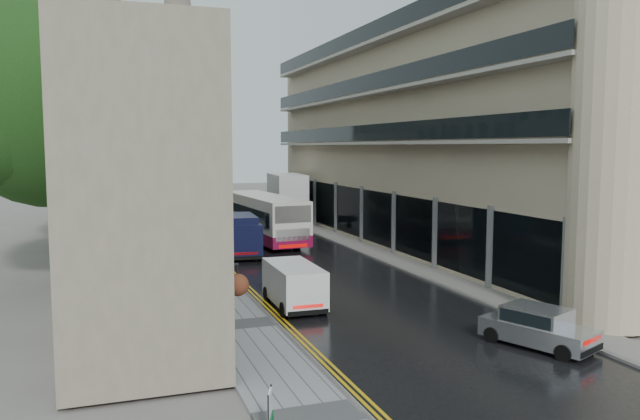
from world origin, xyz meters
TOP-DOWN VIEW (x-y plane):
  - road at (0.00, 27.50)m, footprint 9.00×85.00m
  - left_sidewalk at (-5.85, 27.50)m, footprint 2.70×85.00m
  - right_sidewalk at (5.40, 27.50)m, footprint 1.80×85.00m
  - old_shop_row at (-9.45, 30.00)m, footprint 4.50×56.00m
  - modern_block at (10.30, 26.00)m, footprint 8.00×40.00m
  - church_spire at (0.50, 82.00)m, footprint 6.40×6.40m
  - tree_near at (-12.50, 20.00)m, footprint 10.56×10.56m
  - tree_far at (-12.20, 33.00)m, footprint 9.24×9.24m
  - cream_bus at (-0.81, 27.86)m, footprint 3.46×11.84m
  - white_lorry at (3.06, 38.38)m, footprint 3.11×8.33m
  - silver_hatchback at (2.82, 3.95)m, footprint 2.84×3.94m
  - white_van at (-3.96, 11.57)m, footprint 1.80×4.06m
  - navy_van at (-3.80, 23.98)m, footprint 2.44×5.26m
  - pedestrian at (-6.03, 23.27)m, footprint 0.77×0.56m
  - lamp_post_near at (-5.57, 18.62)m, footprint 0.90×0.44m
  - lamp_post_far at (-5.27, 32.67)m, footprint 0.95×0.40m
  - estate_sign at (-7.05, 1.92)m, footprint 0.29×0.60m

SIDE VIEW (x-z plane):
  - road at x=0.00m, z-range 0.00..0.02m
  - left_sidewalk at x=-5.85m, z-range 0.00..0.12m
  - right_sidewalk at x=5.40m, z-range 0.00..0.12m
  - estate_sign at x=-7.05m, z-range 0.12..1.14m
  - silver_hatchback at x=2.82m, z-range 0.02..1.37m
  - white_van at x=-3.96m, z-range 0.02..1.85m
  - pedestrian at x=-6.03m, z-range 0.12..2.07m
  - navy_van at x=-3.80m, z-range 0.02..2.63m
  - cream_bus at x=-0.81m, z-range 0.02..3.21m
  - white_lorry at x=3.06m, z-range 0.02..4.30m
  - lamp_post_near at x=-5.57m, z-range 0.12..7.93m
  - lamp_post_far at x=-5.27m, z-range 0.12..8.36m
  - old_shop_row at x=-9.45m, z-range 0.00..12.00m
  - tree_far at x=-12.20m, z-range 0.00..12.46m
  - tree_near at x=-12.50m, z-range 0.00..13.89m
  - modern_block at x=10.30m, z-range 0.00..14.00m
  - church_spire at x=0.50m, z-range 0.00..40.00m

